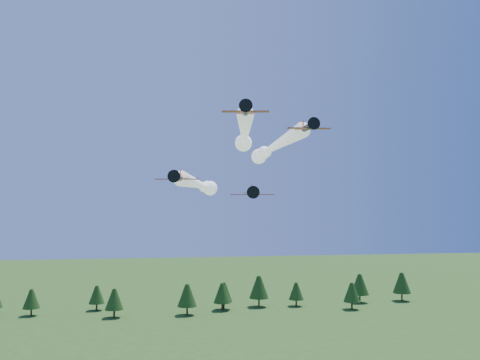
{
  "coord_description": "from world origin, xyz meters",
  "views": [
    {
      "loc": [
        -14.34,
        -80.26,
        37.81
      ],
      "look_at": [
        -1.63,
        0.0,
        41.43
      ],
      "focal_mm": 40.0,
      "sensor_mm": 36.0,
      "label": 1
    }
  ],
  "objects": [
    {
      "name": "treeline",
      "position": [
        1.91,
        110.73,
        6.52
      ],
      "size": [
        172.15,
        20.36,
        11.68
      ],
      "color": "#382314",
      "rests_on": "ground"
    },
    {
      "name": "plane_slot",
      "position": [
        1.67,
        7.83,
        39.65
      ],
      "size": [
        7.51,
        8.17,
        2.62
      ],
      "rotation": [
        0.0,
        0.0,
        -0.13
      ],
      "color": "black",
      "rests_on": "ground"
    },
    {
      "name": "plane_left",
      "position": [
        -4.88,
        34.81,
        41.9
      ],
      "size": [
        15.45,
        58.12,
        3.7
      ],
      "rotation": [
        0.0,
        0.0,
        -0.19
      ],
      "color": "black",
      "rests_on": "ground"
    },
    {
      "name": "plane_lead",
      "position": [
        2.15,
        18.24,
        50.83
      ],
      "size": [
        11.88,
        46.31,
        3.7
      ],
      "rotation": [
        0.0,
        0.0,
        -0.16
      ],
      "color": "black",
      "rests_on": "ground"
    },
    {
      "name": "plane_right",
      "position": [
        9.85,
        28.4,
        49.56
      ],
      "size": [
        7.22,
        54.36,
        3.7
      ],
      "rotation": [
        0.0,
        0.0,
        -0.04
      ],
      "color": "black",
      "rests_on": "ground"
    }
  ]
}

